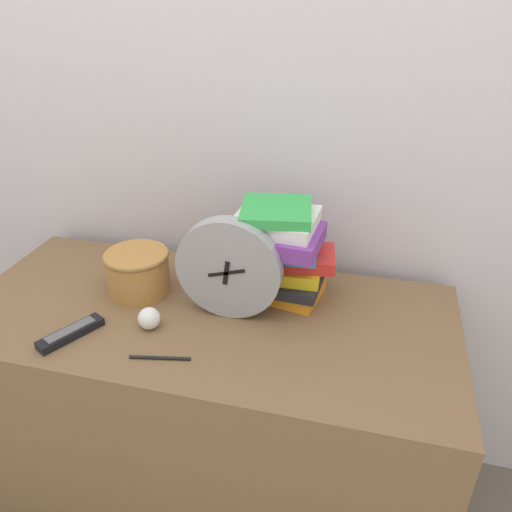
# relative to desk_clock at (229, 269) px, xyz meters

# --- Properties ---
(wall_back) EXTENTS (6.00, 0.04, 2.40)m
(wall_back) POSITION_rel_desk_clock_xyz_m (-0.07, 0.35, 0.33)
(wall_back) COLOR silver
(wall_back) RESTS_ON ground_plane
(desk) EXTENTS (1.30, 0.59, 0.73)m
(desk) POSITION_rel_desk_clock_xyz_m (-0.07, -0.01, -0.50)
(desk) COLOR brown
(desk) RESTS_ON ground_plane
(desk_clock) EXTENTS (0.27, 0.05, 0.27)m
(desk_clock) POSITION_rel_desk_clock_xyz_m (0.00, 0.00, 0.00)
(desk_clock) COLOR #99999E
(desk_clock) RESTS_ON desk
(book_stack) EXTENTS (0.28, 0.22, 0.27)m
(book_stack) POSITION_rel_desk_clock_xyz_m (0.11, 0.12, 0.00)
(book_stack) COLOR orange
(book_stack) RESTS_ON desk
(basket) EXTENTS (0.18, 0.18, 0.12)m
(basket) POSITION_rel_desk_clock_xyz_m (-0.28, 0.04, -0.07)
(basket) COLOR #B27A3D
(basket) RESTS_ON desk
(tv_remote) EXTENTS (0.11, 0.16, 0.02)m
(tv_remote) POSITION_rel_desk_clock_xyz_m (-0.35, -0.19, -0.12)
(tv_remote) COLOR black
(tv_remote) RESTS_ON desk
(crumpled_paper_ball) EXTENTS (0.06, 0.06, 0.06)m
(crumpled_paper_ball) POSITION_rel_desk_clock_xyz_m (-0.18, -0.11, -0.11)
(crumpled_paper_ball) COLOR white
(crumpled_paper_ball) RESTS_ON desk
(pen) EXTENTS (0.14, 0.04, 0.01)m
(pen) POSITION_rel_desk_clock_xyz_m (-0.10, -0.21, -0.13)
(pen) COLOR black
(pen) RESTS_ON desk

